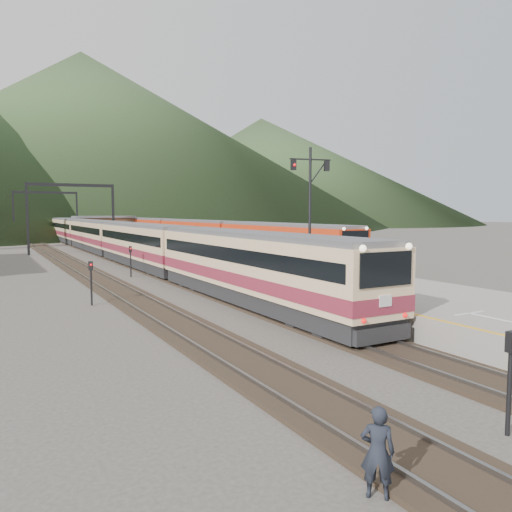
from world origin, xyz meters
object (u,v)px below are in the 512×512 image
main_train (115,239)px  signal_mast (310,202)px  second_train (197,234)px  worker (378,452)px

main_train → signal_mast: signal_mast is taller
main_train → signal_mast: (2.46, -30.86, 3.30)m
main_train → second_train: 13.01m
worker → main_train: bearing=-56.3°
main_train → second_train: second_train is taller
second_train → signal_mast: (-9.04, -36.96, 3.26)m
main_train → worker: bearing=-98.1°
signal_mast → worker: (-8.92, -14.69, -4.46)m
main_train → worker: main_train is taller
signal_mast → worker: 17.76m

